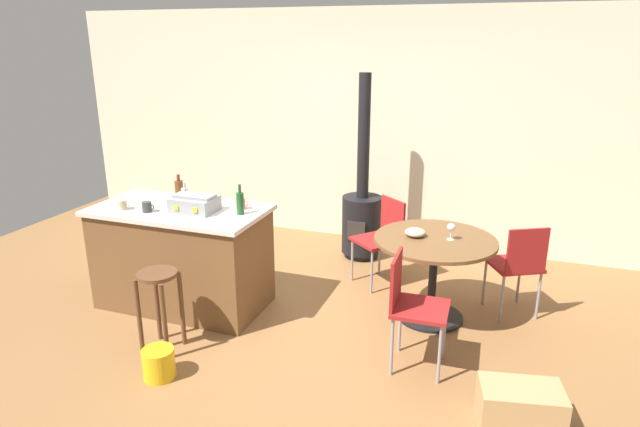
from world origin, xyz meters
TOP-DOWN VIEW (x-y plane):
  - ground_plane at (0.00, 0.00)m, footprint 8.80×8.80m
  - back_wall at (0.00, 2.32)m, footprint 8.00×0.10m
  - kitchen_island at (-1.22, 0.01)m, footprint 1.54×0.81m
  - wooden_stool at (-0.95, -0.73)m, footprint 0.31×0.31m
  - dining_table at (0.97, 0.50)m, footprint 1.03×1.03m
  - folding_chair_near at (1.65, 0.79)m, footprint 0.54×0.54m
  - folding_chair_far at (0.38, 1.09)m, footprint 0.56×0.56m
  - folding_chair_left at (0.92, -0.29)m, footprint 0.41×0.41m
  - wood_stove at (-0.00, 1.68)m, footprint 0.44×0.45m
  - toolbox at (-1.03, -0.03)m, footprint 0.37×0.29m
  - bottle_0 at (-0.62, 0.03)m, footprint 0.06×0.06m
  - bottle_1 at (-1.40, 0.30)m, footprint 0.08×0.08m
  - bottle_2 at (-1.26, 0.17)m, footprint 0.06×0.06m
  - cup_0 at (-1.41, -0.19)m, footprint 0.12×0.08m
  - cup_1 at (-0.69, 0.16)m, footprint 0.12×0.09m
  - cup_2 at (-1.65, -0.19)m, footprint 0.11×0.08m
  - wine_glass at (1.09, 0.51)m, footprint 0.07×0.07m
  - serving_bowl at (0.79, 0.50)m, footprint 0.18×0.18m
  - cardboard_box at (1.72, -0.75)m, footprint 0.56×0.40m
  - plastic_bucket at (-0.75, -1.06)m, footprint 0.23×0.23m

SIDE VIEW (x-z plane):
  - ground_plane at x=0.00m, z-range 0.00..0.00m
  - plastic_bucket at x=-0.75m, z-range 0.00..0.23m
  - cardboard_box at x=1.72m, z-range 0.00..0.29m
  - wooden_stool at x=-0.95m, z-range 0.14..0.80m
  - kitchen_island at x=-1.22m, z-range 0.00..0.93m
  - wood_stove at x=0.00m, z-range -0.51..1.51m
  - folding_chair_far at x=0.38m, z-range 0.08..0.93m
  - folding_chair_near at x=1.65m, z-range 0.08..0.94m
  - folding_chair_left at x=0.92m, z-range 0.09..0.97m
  - dining_table at x=0.97m, z-range 0.20..0.95m
  - serving_bowl at x=0.79m, z-range 0.75..0.82m
  - wine_glass at x=1.09m, z-range 0.78..0.93m
  - cup_2 at x=-1.65m, z-range 0.93..1.02m
  - cup_0 at x=-1.41m, z-range 0.93..1.02m
  - cup_1 at x=-0.69m, z-range 0.93..1.03m
  - toolbox at x=-1.03m, z-range 0.93..1.08m
  - bottle_2 at x=-1.26m, z-range 0.91..1.10m
  - bottle_1 at x=-1.40m, z-range 0.91..1.13m
  - bottle_0 at x=-0.62m, z-range 0.90..1.16m
  - back_wall at x=0.00m, z-range 0.00..2.70m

